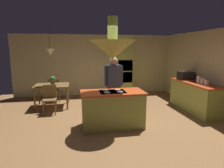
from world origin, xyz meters
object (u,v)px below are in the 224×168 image
(dining_table, at_px, (52,88))
(cup_on_table, at_px, (48,85))
(chair_facing_island, at_px, (50,97))
(potted_plant_on_table, at_px, (53,80))
(oven_tower, at_px, (124,71))
(microwave_on_counter, at_px, (185,75))
(canister_tea, at_px, (199,80))
(person_at_island, at_px, (114,83))
(chair_by_back_wall, at_px, (54,88))
(canister_flour, at_px, (207,82))
(canister_sugar, at_px, (203,81))
(kitchen_island, at_px, (113,109))

(dining_table, bearing_deg, cup_on_table, -111.91)
(chair_facing_island, bearing_deg, potted_plant_on_table, 86.88)
(oven_tower, relative_size, microwave_on_counter, 4.56)
(chair_facing_island, bearing_deg, microwave_on_counter, -0.16)
(oven_tower, height_order, canister_tea, oven_tower)
(person_at_island, height_order, chair_by_back_wall, person_at_island)
(dining_table, height_order, person_at_island, person_at_island)
(dining_table, bearing_deg, microwave_on_counter, -8.67)
(potted_plant_on_table, bearing_deg, canister_tea, -17.79)
(person_at_island, bearing_deg, canister_flour, -7.99)
(oven_tower, bearing_deg, chair_facing_island, -146.95)
(person_at_island, bearing_deg, canister_sugar, -4.18)
(cup_on_table, height_order, microwave_on_counter, microwave_on_counter)
(oven_tower, xyz_separation_m, microwave_on_counter, (1.74, -1.84, 0.01))
(chair_facing_island, xyz_separation_m, canister_flour, (4.54, -1.13, 0.50))
(potted_plant_on_table, distance_m, microwave_on_counter, 4.56)
(chair_by_back_wall, bearing_deg, dining_table, 90.00)
(dining_table, bearing_deg, person_at_island, -37.57)
(person_at_island, xyz_separation_m, chair_facing_island, (-1.86, 0.75, -0.51))
(dining_table, relative_size, potted_plant_on_table, 3.79)
(dining_table, xyz_separation_m, person_at_island, (1.86, -1.43, 0.35))
(chair_by_back_wall, xyz_separation_m, canister_sugar, (4.54, -2.31, 0.51))
(cup_on_table, distance_m, canister_sugar, 4.84)
(oven_tower, xyz_separation_m, canister_tea, (1.74, -2.59, -0.02))
(oven_tower, height_order, canister_flour, oven_tower)
(canister_flour, distance_m, canister_sugar, 0.18)
(oven_tower, bearing_deg, person_at_island, -110.07)
(canister_tea, bearing_deg, cup_on_table, 165.27)
(cup_on_table, height_order, canister_flour, canister_flour)
(oven_tower, bearing_deg, dining_table, -157.79)
(kitchen_island, distance_m, canister_sugar, 2.93)
(person_at_island, bearing_deg, potted_plant_on_table, 141.90)
(oven_tower, distance_m, potted_plant_on_table, 2.99)
(chair_facing_island, bearing_deg, canister_sugar, -11.79)
(person_at_island, height_order, chair_facing_island, person_at_island)
(canister_sugar, bearing_deg, canister_flour, -90.00)
(microwave_on_counter, bearing_deg, canister_flour, -90.00)
(potted_plant_on_table, xyz_separation_m, microwave_on_counter, (4.50, -0.69, 0.13))
(person_at_island, relative_size, chair_facing_island, 2.01)
(chair_facing_island, bearing_deg, canister_tea, -9.60)
(person_at_island, distance_m, canister_tea, 2.68)
(canister_flour, relative_size, canister_tea, 0.80)
(canister_tea, xyz_separation_m, microwave_on_counter, (0.00, 0.75, 0.04))
(person_at_island, xyz_separation_m, canister_flour, (2.68, -0.38, -0.01))
(oven_tower, distance_m, chair_by_back_wall, 2.89)
(oven_tower, relative_size, canister_flour, 12.49)
(potted_plant_on_table, distance_m, canister_tea, 4.73)
(oven_tower, distance_m, chair_facing_island, 3.38)
(microwave_on_counter, bearing_deg, potted_plant_on_table, 171.28)
(kitchen_island, relative_size, cup_on_table, 17.59)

